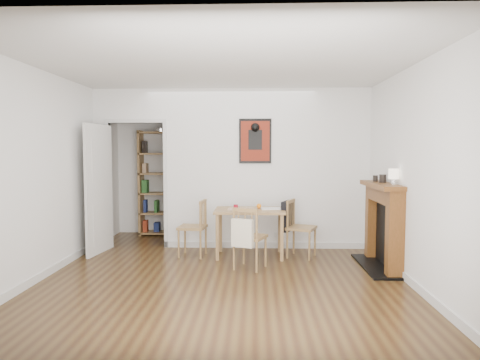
{
  "coord_description": "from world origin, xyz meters",
  "views": [
    {
      "loc": [
        0.4,
        -5.59,
        1.6
      ],
      "look_at": [
        0.18,
        0.6,
        1.17
      ],
      "focal_mm": 32.0,
      "sensor_mm": 36.0,
      "label": 1
    }
  ],
  "objects_px": {
    "dining_table": "(250,215)",
    "orange_fruit": "(259,206)",
    "notebook": "(271,209)",
    "chair_front": "(250,237)",
    "bookshelf": "(162,184)",
    "ceramic_jar_a": "(383,179)",
    "fireplace": "(384,223)",
    "ceramic_jar_b": "(375,178)",
    "red_glass": "(236,207)",
    "mantel_lamp": "(394,175)",
    "chair_right": "(300,227)",
    "chair_left": "(192,228)"
  },
  "relations": [
    {
      "from": "chair_left",
      "to": "bookshelf",
      "type": "xyz_separation_m",
      "value": [
        -0.82,
        1.62,
        0.54
      ]
    },
    {
      "from": "mantel_lamp",
      "to": "ceramic_jar_a",
      "type": "relative_size",
      "value": 1.85
    },
    {
      "from": "bookshelf",
      "to": "fireplace",
      "type": "xyz_separation_m",
      "value": [
        3.52,
        -2.15,
        -0.36
      ]
    },
    {
      "from": "red_glass",
      "to": "notebook",
      "type": "height_order",
      "value": "red_glass"
    },
    {
      "from": "orange_fruit",
      "to": "ceramic_jar_a",
      "type": "bearing_deg",
      "value": -20.0
    },
    {
      "from": "chair_right",
      "to": "notebook",
      "type": "distance_m",
      "value": 0.52
    },
    {
      "from": "dining_table",
      "to": "notebook",
      "type": "bearing_deg",
      "value": 6.88
    },
    {
      "from": "dining_table",
      "to": "chair_front",
      "type": "relative_size",
      "value": 1.24
    },
    {
      "from": "dining_table",
      "to": "ceramic_jar_a",
      "type": "relative_size",
      "value": 9.26
    },
    {
      "from": "chair_left",
      "to": "bookshelf",
      "type": "distance_m",
      "value": 1.9
    },
    {
      "from": "chair_right",
      "to": "notebook",
      "type": "bearing_deg",
      "value": 170.8
    },
    {
      "from": "bookshelf",
      "to": "dining_table",
      "type": "bearing_deg",
      "value": -43.36
    },
    {
      "from": "chair_right",
      "to": "chair_front",
      "type": "height_order",
      "value": "chair_right"
    },
    {
      "from": "chair_right",
      "to": "ceramic_jar_b",
      "type": "bearing_deg",
      "value": -15.12
    },
    {
      "from": "ceramic_jar_a",
      "to": "ceramic_jar_b",
      "type": "bearing_deg",
      "value": 103.06
    },
    {
      "from": "orange_fruit",
      "to": "notebook",
      "type": "xyz_separation_m",
      "value": [
        0.18,
        -0.07,
        -0.03
      ]
    },
    {
      "from": "chair_left",
      "to": "ceramic_jar_a",
      "type": "xyz_separation_m",
      "value": [
        2.69,
        -0.47,
        0.79
      ]
    },
    {
      "from": "ceramic_jar_a",
      "to": "fireplace",
      "type": "bearing_deg",
      "value": -76.16
    },
    {
      "from": "dining_table",
      "to": "chair_left",
      "type": "height_order",
      "value": "chair_left"
    },
    {
      "from": "dining_table",
      "to": "ceramic_jar_b",
      "type": "relative_size",
      "value": 11.76
    },
    {
      "from": "notebook",
      "to": "ceramic_jar_a",
      "type": "bearing_deg",
      "value": -19.79
    },
    {
      "from": "dining_table",
      "to": "orange_fruit",
      "type": "distance_m",
      "value": 0.22
    },
    {
      "from": "chair_front",
      "to": "bookshelf",
      "type": "height_order",
      "value": "bookshelf"
    },
    {
      "from": "dining_table",
      "to": "red_glass",
      "type": "distance_m",
      "value": 0.26
    },
    {
      "from": "orange_fruit",
      "to": "ceramic_jar_a",
      "type": "xyz_separation_m",
      "value": [
        1.69,
        -0.61,
        0.47
      ]
    },
    {
      "from": "dining_table",
      "to": "chair_right",
      "type": "height_order",
      "value": "chair_right"
    },
    {
      "from": "bookshelf",
      "to": "ceramic_jar_a",
      "type": "height_order",
      "value": "bookshelf"
    },
    {
      "from": "dining_table",
      "to": "red_glass",
      "type": "height_order",
      "value": "red_glass"
    },
    {
      "from": "fireplace",
      "to": "mantel_lamp",
      "type": "relative_size",
      "value": 5.98
    },
    {
      "from": "dining_table",
      "to": "orange_fruit",
      "type": "height_order",
      "value": "orange_fruit"
    },
    {
      "from": "chair_front",
      "to": "bookshelf",
      "type": "xyz_separation_m",
      "value": [
        -1.69,
        2.29,
        0.54
      ]
    },
    {
      "from": "dining_table",
      "to": "fireplace",
      "type": "bearing_deg",
      "value": -16.86
    },
    {
      "from": "red_glass",
      "to": "orange_fruit",
      "type": "bearing_deg",
      "value": 30.92
    },
    {
      "from": "chair_front",
      "to": "notebook",
      "type": "relative_size",
      "value": 2.83
    },
    {
      "from": "dining_table",
      "to": "ceramic_jar_b",
      "type": "xyz_separation_m",
      "value": [
        1.78,
        -0.31,
        0.58
      ]
    },
    {
      "from": "fireplace",
      "to": "orange_fruit",
      "type": "relative_size",
      "value": 17.36
    },
    {
      "from": "red_glass",
      "to": "notebook",
      "type": "distance_m",
      "value": 0.55
    },
    {
      "from": "red_glass",
      "to": "ceramic_jar_a",
      "type": "bearing_deg",
      "value": -11.28
    },
    {
      "from": "dining_table",
      "to": "ceramic_jar_b",
      "type": "height_order",
      "value": "ceramic_jar_b"
    },
    {
      "from": "dining_table",
      "to": "ceramic_jar_a",
      "type": "bearing_deg",
      "value": -15.39
    },
    {
      "from": "dining_table",
      "to": "bookshelf",
      "type": "relative_size",
      "value": 0.53
    },
    {
      "from": "chair_left",
      "to": "chair_right",
      "type": "distance_m",
      "value": 1.62
    },
    {
      "from": "fireplace",
      "to": "notebook",
      "type": "relative_size",
      "value": 4.18
    },
    {
      "from": "dining_table",
      "to": "notebook",
      "type": "xyz_separation_m",
      "value": [
        0.32,
        0.04,
        0.09
      ]
    },
    {
      "from": "chair_front",
      "to": "notebook",
      "type": "xyz_separation_m",
      "value": [
        0.31,
        0.73,
        0.29
      ]
    },
    {
      "from": "fireplace",
      "to": "mantel_lamp",
      "type": "distance_m",
      "value": 0.75
    },
    {
      "from": "chair_left",
      "to": "chair_right",
      "type": "xyz_separation_m",
      "value": [
        1.62,
        -0.0,
        0.02
      ]
    },
    {
      "from": "fireplace",
      "to": "orange_fruit",
      "type": "xyz_separation_m",
      "value": [
        -1.7,
        0.67,
        0.13
      ]
    },
    {
      "from": "chair_left",
      "to": "fireplace",
      "type": "relative_size",
      "value": 0.69
    },
    {
      "from": "red_glass",
      "to": "orange_fruit",
      "type": "relative_size",
      "value": 1.15
    }
  ]
}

